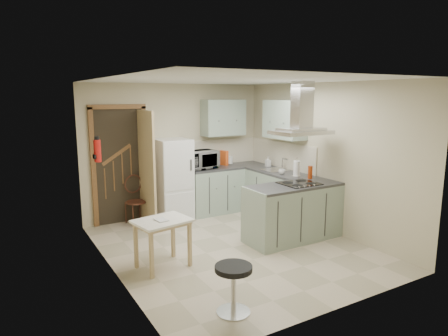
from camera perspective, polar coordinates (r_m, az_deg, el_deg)
floor at (r=6.22m, az=1.29°, el=-11.23°), size 4.20×4.20×0.00m
ceiling at (r=5.78m, az=1.39°, el=12.47°), size 4.20×4.20×0.00m
back_wall at (r=7.72m, az=-6.88°, el=2.57°), size 3.60×0.00×3.60m
left_wall at (r=5.17m, az=-15.89°, el=-1.61°), size 0.00×4.20×4.20m
right_wall at (r=6.97m, az=14.04°, el=1.50°), size 0.00×4.20×4.20m
doorway at (r=7.35m, az=-14.63°, el=0.34°), size 1.10×0.12×2.10m
fridge at (r=7.45m, az=-7.29°, el=-1.62°), size 0.60×0.60×1.50m
counter_back at (r=7.88m, az=-1.47°, el=-3.11°), size 1.08×0.60×0.90m
counter_right at (r=7.78m, az=6.39°, el=-3.36°), size 0.60×1.95×0.90m
splashback at (r=8.14m, az=-0.63°, el=2.34°), size 1.68×0.02×0.50m
wall_cabinet_back at (r=7.93m, az=-0.11°, el=7.21°), size 0.85×0.35×0.70m
wall_cabinet_right at (r=7.43m, az=8.66°, el=6.88°), size 0.35×0.90×0.70m
peninsula at (r=6.50m, az=9.91°, el=-6.20°), size 1.55×0.65×0.90m
hob at (r=6.45m, az=10.72°, el=-2.18°), size 0.58×0.50×0.01m
extractor_hood at (r=6.33m, az=10.96°, el=5.04°), size 0.90×0.55×0.10m
sink at (r=7.54m, az=7.25°, el=-0.27°), size 0.45×0.40×0.01m
fire_extinguisher at (r=6.01m, az=-17.63°, el=2.35°), size 0.10×0.10×0.32m
drop_leaf_table at (r=5.50m, az=-8.72°, el=-10.61°), size 0.79×0.64×0.66m
bentwood_chair at (r=7.36m, az=-12.44°, el=-4.76°), size 0.41×0.41×0.80m
stool at (r=4.41m, az=1.36°, el=-16.90°), size 0.42×0.42×0.54m
microwave at (r=7.62m, az=-3.36°, el=1.17°), size 0.68×0.51×0.34m
kettle at (r=8.07m, az=0.81°, el=1.15°), size 0.15×0.15×0.19m
cereal_box at (r=8.02m, az=-0.05°, el=1.46°), size 0.13×0.21×0.29m
soap_bottle at (r=7.90m, az=6.30°, el=0.93°), size 0.10×0.10×0.20m
paper_towel at (r=7.01m, az=10.33°, el=-0.05°), size 0.14×0.14×0.28m
cup at (r=7.16m, az=8.26°, el=-0.54°), size 0.15×0.15×0.09m
red_bottle at (r=6.87m, az=12.21°, el=-0.60°), size 0.09×0.09×0.22m
book at (r=5.32m, az=-9.64°, el=-7.09°), size 0.16×0.21×0.09m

